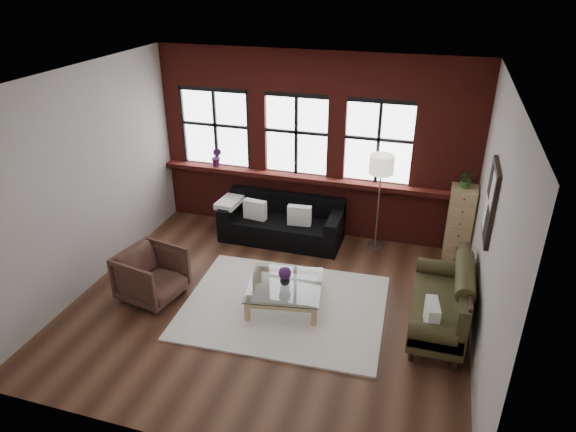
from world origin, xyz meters
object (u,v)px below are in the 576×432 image
(armchair, at_px, (152,275))
(coffee_table, at_px, (285,294))
(dark_sofa, at_px, (282,220))
(floor_lamp, at_px, (379,199))
(vintage_settee, at_px, (439,299))
(vase, at_px, (285,280))
(drawer_chest, at_px, (459,224))

(armchair, distance_m, coffee_table, 1.94)
(dark_sofa, height_order, floor_lamp, floor_lamp)
(vintage_settee, xyz_separation_m, vase, (-2.09, -0.08, -0.05))
(dark_sofa, distance_m, floor_lamp, 1.72)
(drawer_chest, bearing_deg, dark_sofa, -176.11)
(drawer_chest, distance_m, floor_lamp, 1.34)
(armchair, height_order, floor_lamp, floor_lamp)
(drawer_chest, bearing_deg, vintage_settee, -96.73)
(vintage_settee, relative_size, coffee_table, 1.68)
(armchair, bearing_deg, drawer_chest, -49.30)
(armchair, height_order, vase, armchair)
(armchair, distance_m, drawer_chest, 4.85)
(dark_sofa, bearing_deg, coffee_table, -71.27)
(vintage_settee, height_order, floor_lamp, floor_lamp)
(dark_sofa, xyz_separation_m, drawer_chest, (2.94, 0.20, 0.26))
(coffee_table, distance_m, floor_lamp, 2.41)
(vintage_settee, relative_size, vase, 11.42)
(coffee_table, xyz_separation_m, drawer_chest, (2.32, 2.02, 0.47))
(dark_sofa, xyz_separation_m, coffee_table, (0.62, -1.82, -0.22))
(floor_lamp, bearing_deg, coffee_table, -115.91)
(vase, bearing_deg, vintage_settee, 2.08)
(vintage_settee, xyz_separation_m, coffee_table, (-2.09, -0.08, -0.30))
(vase, bearing_deg, floor_lamp, 64.09)
(dark_sofa, bearing_deg, armchair, -119.87)
(armchair, bearing_deg, vase, -67.56)
(drawer_chest, bearing_deg, coffee_table, -138.88)
(dark_sofa, bearing_deg, vintage_settee, -32.86)
(floor_lamp, bearing_deg, drawer_chest, -1.59)
(coffee_table, bearing_deg, vase, 135.00)
(drawer_chest, height_order, floor_lamp, floor_lamp)
(dark_sofa, distance_m, armchair, 2.55)
(vase, height_order, floor_lamp, floor_lamp)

